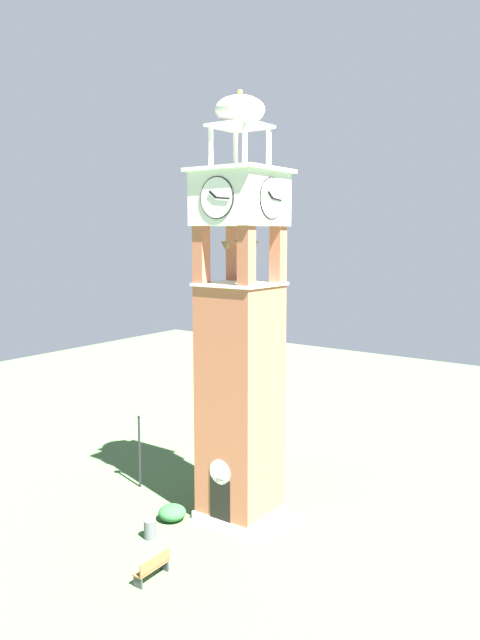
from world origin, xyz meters
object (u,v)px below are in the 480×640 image
Objects in this scene: clock_tower at (240,349)px; lamp_post at (139,434)px; park_bench at (153,567)px; trash_bin at (150,529)px.

clock_tower is 4.62× the size of lamp_post.
clock_tower is at bearing 3.86° from lamp_post.
clock_tower is 11.68× the size of park_bench.
lamp_post is (-6.51, 5.80, 2.32)m from park_bench.
trash_bin is (-2.30, 2.21, -0.08)m from park_bench.
park_bench is at bearing -41.73° from lamp_post.
trash_bin is (-1.81, -4.00, -7.37)m from clock_tower.
lamp_post reaches higher than park_bench.
trash_bin is at bearing 136.16° from park_bench.
lamp_post is at bearing -176.14° from clock_tower.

